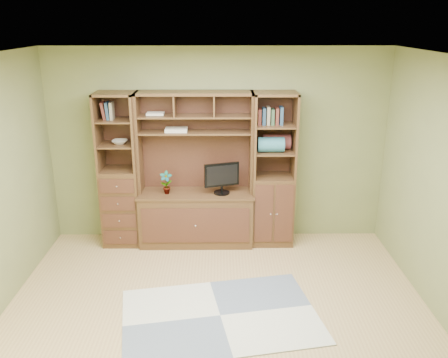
{
  "coord_description": "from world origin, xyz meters",
  "views": [
    {
      "loc": [
        0.03,
        -4.17,
        2.91
      ],
      "look_at": [
        0.08,
        1.2,
        1.1
      ],
      "focal_mm": 38.0,
      "sensor_mm": 36.0,
      "label": 1
    }
  ],
  "objects_px": {
    "center_hutch": "(195,171)",
    "left_tower": "(120,171)",
    "right_tower": "(273,170)",
    "monitor": "(222,173)"
  },
  "relations": [
    {
      "from": "left_tower",
      "to": "right_tower",
      "type": "distance_m",
      "value": 2.02
    },
    {
      "from": "center_hutch",
      "to": "monitor",
      "type": "relative_size",
      "value": 3.58
    },
    {
      "from": "center_hutch",
      "to": "monitor",
      "type": "bearing_deg",
      "value": -5.81
    },
    {
      "from": "left_tower",
      "to": "monitor",
      "type": "relative_size",
      "value": 3.58
    },
    {
      "from": "center_hutch",
      "to": "right_tower",
      "type": "bearing_deg",
      "value": 2.23
    },
    {
      "from": "center_hutch",
      "to": "right_tower",
      "type": "distance_m",
      "value": 1.03
    },
    {
      "from": "left_tower",
      "to": "monitor",
      "type": "xyz_separation_m",
      "value": [
        1.34,
        -0.07,
        -0.01
      ]
    },
    {
      "from": "center_hutch",
      "to": "right_tower",
      "type": "height_order",
      "value": "same"
    },
    {
      "from": "center_hutch",
      "to": "left_tower",
      "type": "xyz_separation_m",
      "value": [
        -1.0,
        0.04,
        0.0
      ]
    },
    {
      "from": "center_hutch",
      "to": "left_tower",
      "type": "bearing_deg",
      "value": 177.71
    }
  ]
}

